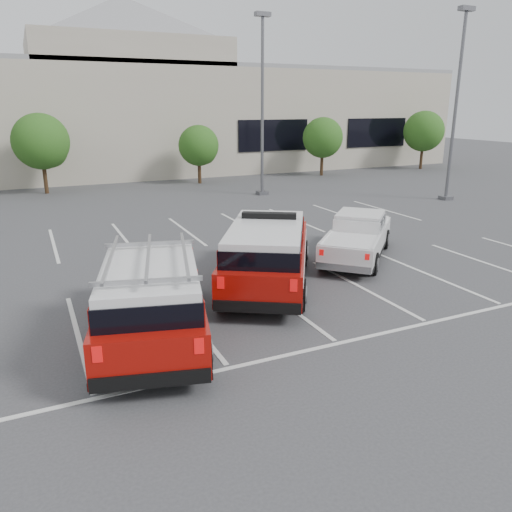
{
  "coord_description": "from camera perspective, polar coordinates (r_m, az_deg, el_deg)",
  "views": [
    {
      "loc": [
        -6.06,
        -11.5,
        5.25
      ],
      "look_at": [
        -0.26,
        1.12,
        1.05
      ],
      "focal_mm": 35.0,
      "sensor_mm": 36.0,
      "label": 1
    }
  ],
  "objects": [
    {
      "name": "fire_chief_suv",
      "position": [
        14.93,
        1.31,
        -0.21
      ],
      "size": [
        5.05,
        6.39,
        2.15
      ],
      "rotation": [
        0.0,
        0.0,
        -0.54
      ],
      "color": "#910C07",
      "rests_on": "ground"
    },
    {
      "name": "tree_right",
      "position": [
        39.74,
        7.71,
        13.11
      ],
      "size": [
        3.07,
        3.07,
        4.42
      ],
      "color": "#3F2B19",
      "rests_on": "ground"
    },
    {
      "name": "white_pickup",
      "position": [
        18.14,
        11.49,
        1.71
      ],
      "size": [
        4.86,
        4.88,
        1.57
      ],
      "rotation": [
        0.0,
        0.0,
        -0.78
      ],
      "color": "silver",
      "rests_on": "ground"
    },
    {
      "name": "tree_mid_right",
      "position": [
        35.46,
        -6.45,
        12.28
      ],
      "size": [
        2.77,
        2.77,
        3.99
      ],
      "color": "#3F2B19",
      "rests_on": "ground"
    },
    {
      "name": "ladder_suv",
      "position": [
        11.72,
        -11.77,
        -5.42
      ],
      "size": [
        3.54,
        6.01,
        2.22
      ],
      "rotation": [
        0.0,
        0.0,
        -0.25
      ],
      "color": "#910C07",
      "rests_on": "ground"
    },
    {
      "name": "light_pole_mid",
      "position": [
        30.45,
        0.73,
        16.71
      ],
      "size": [
        0.9,
        0.6,
        10.24
      ],
      "color": "#59595E",
      "rests_on": "ground"
    },
    {
      "name": "stall_markings",
      "position": [
        17.9,
        -3.78,
        -0.25
      ],
      "size": [
        23.0,
        15.0,
        0.01
      ],
      "primitive_type": "cube",
      "color": "silver",
      "rests_on": "ground"
    },
    {
      "name": "tree_far_right",
      "position": [
        45.84,
        18.66,
        13.22
      ],
      "size": [
        3.37,
        3.37,
        4.85
      ],
      "color": "#3F2B19",
      "rests_on": "ground"
    },
    {
      "name": "convention_building",
      "position": [
        43.81,
        -17.15,
        15.42
      ],
      "size": [
        60.0,
        16.99,
        13.2
      ],
      "color": "#B6AC9A",
      "rests_on": "ground"
    },
    {
      "name": "ground",
      "position": [
        14.02,
        2.88,
        -5.19
      ],
      "size": [
        120.0,
        120.0,
        0.0
      ],
      "primitive_type": "plane",
      "color": "#3C3C3E",
      "rests_on": "ground"
    },
    {
      "name": "tree_mid_left",
      "position": [
        33.64,
        -23.2,
        11.74
      ],
      "size": [
        3.37,
        3.37,
        4.85
      ],
      "color": "#3F2B19",
      "rests_on": "ground"
    },
    {
      "name": "light_pole_right",
      "position": [
        30.81,
        21.87,
        15.56
      ],
      "size": [
        0.9,
        0.6,
        10.24
      ],
      "color": "#59595E",
      "rests_on": "ground"
    }
  ]
}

